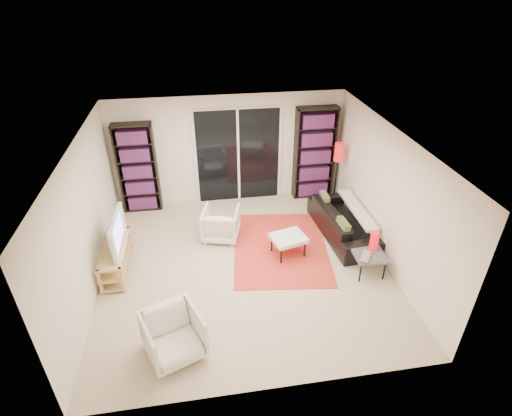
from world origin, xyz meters
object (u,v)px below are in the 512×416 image
object	(u,v)px
bookshelf_right	(315,154)
armchair_front	(174,335)
bookshelf_left	(138,168)
side_table	(369,256)
floor_lamp	(338,158)
armchair_back	(221,223)
sofa	(343,222)
tv_stand	(116,258)
ottoman	(288,239)

from	to	relation	value
bookshelf_right	armchair_front	size ratio (longest dim) A/B	2.80
bookshelf_left	side_table	bearing A→B (deg)	-35.38
armchair_front	side_table	size ratio (longest dim) A/B	1.38
bookshelf_left	bookshelf_right	bearing A→B (deg)	-0.00
bookshelf_left	floor_lamp	size ratio (longest dim) A/B	1.33
bookshelf_left	armchair_front	world-z (taller)	bookshelf_left
bookshelf_right	armchair_front	bearing A→B (deg)	-127.38
bookshelf_left	armchair_back	world-z (taller)	bookshelf_left
bookshelf_left	sofa	bearing A→B (deg)	-22.75
tv_stand	floor_lamp	distance (m)	4.86
tv_stand	armchair_front	xyz separation A→B (m)	(1.03, -1.96, 0.08)
tv_stand	ottoman	bearing A→B (deg)	-0.50
ottoman	side_table	world-z (taller)	same
armchair_front	floor_lamp	world-z (taller)	floor_lamp
armchair_front	sofa	bearing A→B (deg)	14.82
tv_stand	armchair_back	distance (m)	2.03
side_table	tv_stand	bearing A→B (deg)	170.06
bookshelf_right	ottoman	bearing A→B (deg)	-116.51
tv_stand	sofa	size ratio (longest dim) A/B	0.64
tv_stand	armchair_back	world-z (taller)	armchair_back
bookshelf_left	side_table	distance (m)	4.99
bookshelf_right	armchair_back	xyz separation A→B (m)	(-2.24, -1.39, -0.73)
tv_stand	bookshelf_right	bearing A→B (deg)	27.01
bookshelf_right	armchair_front	world-z (taller)	bookshelf_right
side_table	floor_lamp	world-z (taller)	floor_lamp
floor_lamp	armchair_back	bearing A→B (deg)	-161.18
bookshelf_right	side_table	world-z (taller)	bookshelf_right
bookshelf_right	side_table	xyz separation A→B (m)	(0.19, -2.87, -0.69)
bookshelf_left	floor_lamp	xyz separation A→B (m)	(4.22, -0.50, 0.15)
armchair_back	side_table	world-z (taller)	armchair_back
tv_stand	side_table	size ratio (longest dim) A/B	2.31
bookshelf_right	tv_stand	world-z (taller)	bookshelf_right
sofa	side_table	bearing A→B (deg)	177.84
tv_stand	ottoman	distance (m)	3.07
side_table	armchair_back	bearing A→B (deg)	148.61
bookshelf_left	side_table	xyz separation A→B (m)	(4.04, -2.87, -0.62)
ottoman	side_table	size ratio (longest dim) A/B	1.30
armchair_back	floor_lamp	distance (m)	2.88
sofa	side_table	xyz separation A→B (m)	(0.04, -1.19, 0.07)
tv_stand	sofa	bearing A→B (deg)	5.79
bookshelf_right	sofa	xyz separation A→B (m)	(0.14, -1.68, -0.76)
armchair_back	tv_stand	bearing A→B (deg)	35.83
tv_stand	armchair_front	size ratio (longest dim) A/B	1.68
ottoman	floor_lamp	size ratio (longest dim) A/B	0.48
bookshelf_right	sofa	distance (m)	1.85
tv_stand	side_table	bearing A→B (deg)	-9.94
sofa	ottoman	distance (m)	1.29
armchair_front	ottoman	world-z (taller)	armchair_front
armchair_front	side_table	bearing A→B (deg)	-1.49
bookshelf_left	floor_lamp	bearing A→B (deg)	-6.69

